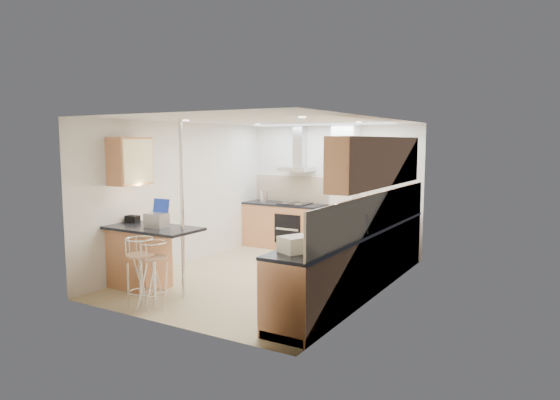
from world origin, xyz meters
The scene contains 16 objects.
ground centered at (0.00, 0.00, 0.00)m, with size 4.80×4.80×0.00m, color tan.
room_shell centered at (0.32, 0.38, 1.54)m, with size 3.64×4.84×2.51m.
right_counter centered at (1.50, 0.00, 0.46)m, with size 0.63×4.40×0.92m.
back_counter centered at (-0.95, 2.10, 0.46)m, with size 1.70×0.63×0.92m.
peninsula centered at (-1.12, -1.45, 0.48)m, with size 1.47×0.72×0.94m.
microwave centered at (1.55, -0.27, 1.06)m, with size 0.52×0.35×0.29m, color silver.
laptop centered at (-1.02, -1.44, 1.04)m, with size 0.30×0.22×0.21m, color #A1A5A9.
bag centered at (-1.67, -1.30, 0.99)m, with size 0.19×0.14×0.11m, color black.
bar_stool_near centered at (-0.69, -2.10, 0.47)m, with size 0.38×0.38×0.94m, color tan, non-canonical shape.
bar_stool_end centered at (-0.52, -2.03, 0.45)m, with size 0.36×0.36×0.89m, color tan, non-canonical shape.
jar_a centered at (1.59, 0.23, 1.02)m, with size 0.12×0.12×0.19m, color white.
jar_b centered at (1.62, 1.29, 1.00)m, with size 0.11×0.11×0.16m, color white.
jar_c centered at (1.59, -0.09, 1.01)m, with size 0.14×0.14×0.18m, color beige.
jar_d centered at (1.41, -0.32, 0.99)m, with size 0.10×0.10×0.13m, color silver.
bread_bin centered at (1.44, -1.76, 1.01)m, with size 0.27×0.35×0.18m, color white.
kettle centered at (-1.41, 2.05, 1.04)m, with size 0.16×0.16×0.24m, color silver.
Camera 1 is at (4.12, -6.65, 2.17)m, focal length 32.00 mm.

